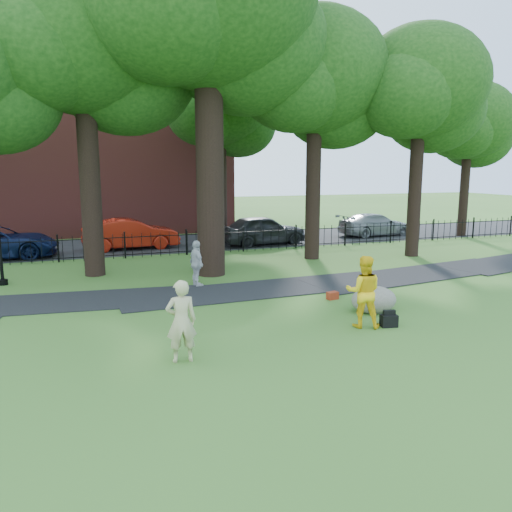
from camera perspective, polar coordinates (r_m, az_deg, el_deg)
name	(u,v)px	position (r m, az deg, el deg)	size (l,w,h in m)	color
ground	(274,324)	(14.08, 2.11, -7.82)	(120.00, 120.00, 0.00)	#3A6523
footpath	(260,290)	(17.93, 0.50, -3.88)	(36.00, 2.60, 0.03)	black
street	(173,244)	(29.20, -9.52, 1.42)	(80.00, 7.00, 0.02)	black
iron_fence	(186,243)	(25.23, -7.96, 1.48)	(44.00, 0.04, 1.20)	black
brick_building	(90,143)	(36.50, -18.41, 12.20)	(18.00, 8.00, 12.00)	maroon
big_tree	(210,11)	(21.02, -5.25, 26.10)	(10.08, 8.61, 14.37)	black
tree_row	(212,73)	(21.90, -5.03, 20.11)	(26.82, 7.96, 12.42)	black
woman	(181,321)	(11.34, -8.54, -7.38)	(0.69, 0.45, 1.89)	tan
man	(363,292)	(13.92, 12.19, -4.00)	(0.97, 0.75, 1.99)	yellow
pedestrian	(197,264)	(18.36, -6.80, -0.88)	(1.01, 0.42, 1.72)	#B7B6BB
boulder	(374,298)	(15.61, 13.33, -4.69)	(1.43, 1.08, 0.83)	#6D695B
backpack	(389,321)	(14.31, 14.94, -7.16)	(0.45, 0.28, 0.34)	black
red_bag	(332,296)	(16.82, 8.73, -4.50)	(0.37, 0.23, 0.25)	maroon
red_sedan	(131,234)	(27.54, -14.13, 2.46)	(1.74, 5.00, 1.65)	#98190B
grey_car	(263,230)	(28.28, 0.76, 3.00)	(1.99, 4.95, 1.69)	black
silver_car	(375,225)	(32.90, 13.41, 3.50)	(2.01, 4.93, 1.43)	gray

